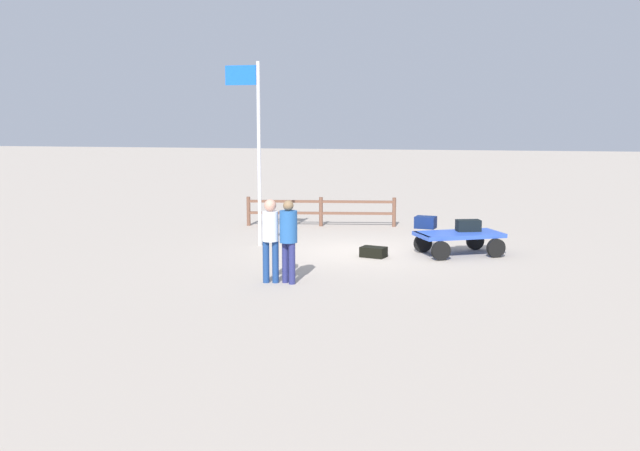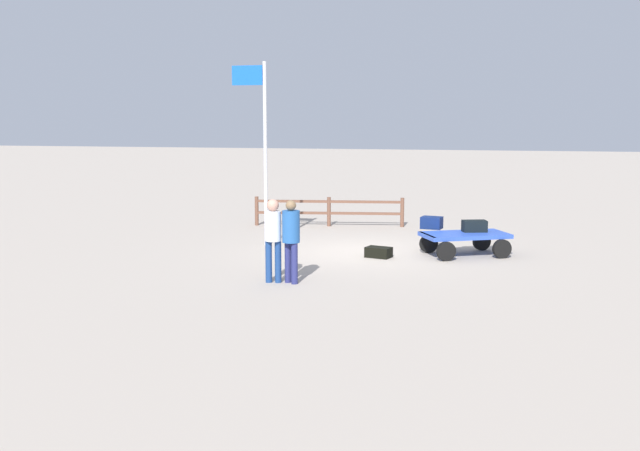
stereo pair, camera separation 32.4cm
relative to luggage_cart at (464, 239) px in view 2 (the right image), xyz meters
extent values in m
plane|color=#AEA192|center=(2.52, 0.02, -0.44)|extent=(120.00, 120.00, 0.00)
cube|color=blue|center=(-0.02, -0.01, 0.09)|extent=(2.39, 1.93, 0.10)
cube|color=blue|center=(0.88, 0.44, 0.09)|extent=(0.53, 0.96, 0.10)
cylinder|color=black|center=(0.39, 0.83, -0.20)|extent=(0.48, 0.32, 0.47)
cylinder|color=black|center=(0.90, -0.19, -0.20)|extent=(0.48, 0.32, 0.47)
cylinder|color=black|center=(-0.94, 0.16, -0.20)|extent=(0.48, 0.32, 0.47)
cylinder|color=black|center=(-0.43, -0.85, -0.20)|extent=(0.48, 0.32, 0.47)
cube|color=navy|center=(0.86, -0.58, 0.30)|extent=(0.59, 0.48, 0.31)
cube|color=black|center=(-0.24, -0.29, 0.28)|extent=(0.68, 0.51, 0.29)
cube|color=black|center=(2.06, 0.73, -0.31)|extent=(0.70, 0.55, 0.26)
cylinder|color=navy|center=(3.35, 4.08, 0.00)|extent=(0.14, 0.14, 0.88)
cylinder|color=navy|center=(3.52, 3.97, 0.00)|extent=(0.14, 0.14, 0.88)
cylinder|color=#2458A0|center=(3.44, 4.03, 0.78)|extent=(0.51, 0.51, 0.67)
sphere|color=olive|center=(3.44, 4.03, 1.22)|extent=(0.22, 0.22, 0.22)
cylinder|color=navy|center=(3.72, 4.03, 0.01)|extent=(0.14, 0.14, 0.89)
cylinder|color=navy|center=(3.92, 4.06, 0.01)|extent=(0.14, 0.14, 0.89)
cylinder|color=silver|center=(3.82, 4.04, 0.77)|extent=(0.38, 0.38, 0.63)
sphere|color=tan|center=(3.82, 4.04, 1.22)|extent=(0.25, 0.25, 0.25)
cylinder|color=silver|center=(5.32, -0.33, 2.03)|extent=(0.10, 0.10, 4.93)
cube|color=blue|center=(5.80, -0.33, 4.14)|extent=(0.87, 0.09, 0.52)
cylinder|color=brown|center=(2.09, -4.55, 0.03)|extent=(0.12, 0.12, 0.93)
cylinder|color=brown|center=(4.41, -4.21, 0.03)|extent=(0.12, 0.12, 0.93)
cylinder|color=brown|center=(6.72, -3.87, 0.03)|extent=(0.12, 0.12, 0.93)
cube|color=brown|center=(4.41, -4.21, 0.36)|extent=(4.63, 0.76, 0.08)
cube|color=brown|center=(4.41, -4.21, -0.02)|extent=(4.63, 0.76, 0.08)
camera|label=1|loc=(-0.28, 18.99, 3.06)|focal=41.85mm
camera|label=2|loc=(-0.60, 18.92, 3.06)|focal=41.85mm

